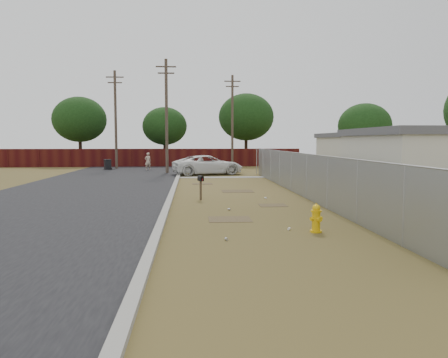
{
  "coord_description": "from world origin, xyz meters",
  "views": [
    {
      "loc": [
        -2.05,
        -19.15,
        2.58
      ],
      "look_at": [
        -0.79,
        -2.26,
        1.1
      ],
      "focal_mm": 35.0,
      "sensor_mm": 36.0,
      "label": 1
    }
  ],
  "objects": [
    {
      "name": "ground",
      "position": [
        0.0,
        0.0,
        0.0
      ],
      "size": [
        120.0,
        120.0,
        0.0
      ],
      "primitive_type": "plane",
      "color": "brown",
      "rests_on": "ground"
    },
    {
      "name": "street",
      "position": [
        -6.76,
        8.05,
        0.02
      ],
      "size": [
        15.1,
        60.0,
        0.12
      ],
      "color": "black",
      "rests_on": "ground"
    },
    {
      "name": "chainlink_fence",
      "position": [
        3.12,
        1.03,
        0.8
      ],
      "size": [
        0.1,
        27.06,
        2.02
      ],
      "color": "gray",
      "rests_on": "ground"
    },
    {
      "name": "privacy_fence",
      "position": [
        -6.0,
        25.0,
        0.9
      ],
      "size": [
        30.0,
        0.12,
        1.8
      ],
      "primitive_type": "cube",
      "color": "#42120E",
      "rests_on": "ground"
    },
    {
      "name": "utility_poles",
      "position": [
        -3.67,
        20.67,
        4.69
      ],
      "size": [
        12.6,
        8.24,
        9.0
      ],
      "color": "brown",
      "rests_on": "ground"
    },
    {
      "name": "houses",
      "position": [
        9.7,
        3.13,
        1.56
      ],
      "size": [
        9.3,
        17.24,
        3.1
      ],
      "color": "beige",
      "rests_on": "ground"
    },
    {
      "name": "horizon_trees",
      "position": [
        0.84,
        23.56,
        4.63
      ],
      "size": [
        33.32,
        31.94,
        7.78
      ],
      "color": "#301F15",
      "rests_on": "ground"
    },
    {
      "name": "fire_hydrant",
      "position": [
        1.46,
        -7.19,
        0.39
      ],
      "size": [
        0.43,
        0.43,
        0.83
      ],
      "color": "#EAB50C",
      "rests_on": "ground"
    },
    {
      "name": "mailbox",
      "position": [
        -1.65,
        -0.13,
        0.85
      ],
      "size": [
        0.28,
        0.47,
        1.07
      ],
      "color": "brown",
      "rests_on": "ground"
    },
    {
      "name": "pickup_truck",
      "position": [
        -0.79,
        14.17,
        0.74
      ],
      "size": [
        5.83,
        3.85,
        1.49
      ],
      "primitive_type": "imported",
      "rotation": [
        0.0,
        0.0,
        1.85
      ],
      "color": "white",
      "rests_on": "ground"
    },
    {
      "name": "pedestrian",
      "position": [
        -5.9,
        19.77,
        0.78
      ],
      "size": [
        0.67,
        0.58,
        1.56
      ],
      "primitive_type": "imported",
      "rotation": [
        0.0,
        0.0,
        3.57
      ],
      "color": "#C4A98F",
      "rests_on": "ground"
    },
    {
      "name": "trash_bin",
      "position": [
        -9.56,
        20.65,
        0.48
      ],
      "size": [
        0.82,
        0.79,
        0.93
      ],
      "color": "black",
      "rests_on": "ground"
    },
    {
      "name": "scattered_litter",
      "position": [
        0.05,
        -4.49,
        0.04
      ],
      "size": [
        2.52,
        8.19,
        0.07
      ],
      "color": "silver",
      "rests_on": "ground"
    }
  ]
}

